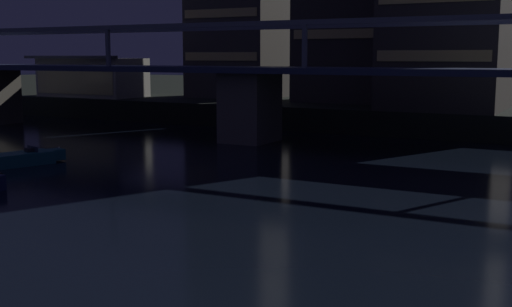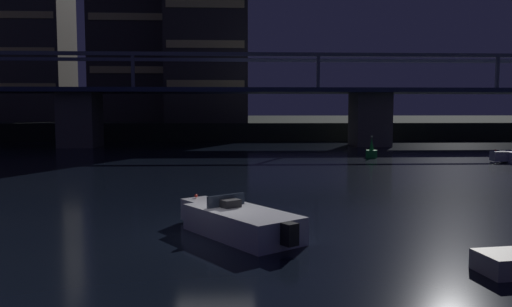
{
  "view_description": "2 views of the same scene",
  "coord_description": "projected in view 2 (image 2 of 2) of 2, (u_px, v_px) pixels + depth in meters",
  "views": [
    {
      "loc": [
        9.81,
        -7.56,
        6.82
      ],
      "look_at": [
        -3.55,
        17.25,
        2.56
      ],
      "focal_mm": 45.12,
      "sensor_mm": 36.0,
      "label": 1
    },
    {
      "loc": [
        0.56,
        -15.19,
        3.79
      ],
      "look_at": [
        2.01,
        15.84,
        1.11
      ],
      "focal_mm": 35.52,
      "sensor_mm": 36.0,
      "label": 2
    }
  ],
  "objects": [
    {
      "name": "tower_central",
      "position": [
        208.0,
        31.0,
        66.19
      ],
      "size": [
        10.03,
        13.58,
        23.95
      ],
      "color": "#38332D",
      "rests_on": "far_riverbank"
    },
    {
      "name": "ground_plane",
      "position": [
        214.0,
        235.0,
        15.42
      ],
      "size": [
        400.0,
        400.0,
        0.0
      ],
      "primitive_type": "plane",
      "color": "black"
    },
    {
      "name": "river_bridge",
      "position": [
        227.0,
        105.0,
        52.44
      ],
      "size": [
        96.25,
        6.4,
        9.38
      ],
      "color": "#605B51",
      "rests_on": "ground"
    },
    {
      "name": "speedboat_mid_center",
      "position": [
        238.0,
        222.0,
        15.3
      ],
      "size": [
        3.89,
        4.74,
        1.16
      ],
      "color": "silver",
      "rests_on": "ground"
    },
    {
      "name": "tower_west_low",
      "position": [
        31.0,
        36.0,
        69.7
      ],
      "size": [
        9.85,
        8.58,
        23.7
      ],
      "color": "#423D38",
      "rests_on": "far_riverbank"
    },
    {
      "name": "far_riverbank",
      "position": [
        229.0,
        123.0,
        100.49
      ],
      "size": [
        240.0,
        80.0,
        2.2
      ],
      "primitive_type": "cube",
      "color": "black",
      "rests_on": "ground"
    },
    {
      "name": "channel_buoy",
      "position": [
        371.0,
        152.0,
        40.18
      ],
      "size": [
        0.9,
        0.9,
        1.76
      ],
      "color": "green",
      "rests_on": "ground"
    }
  ]
}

